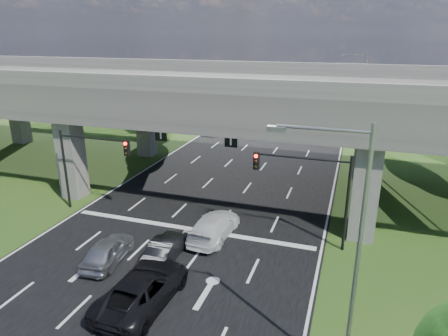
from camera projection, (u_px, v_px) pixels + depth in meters
The scene contains 19 objects.
ground at pixel (165, 255), 23.82m from camera, with size 160.00×160.00×0.00m, color #294D18.
road at pixel (220, 194), 32.80m from camera, with size 18.00×120.00×0.03m, color black.
overpass at pixel (228, 94), 32.05m from camera, with size 80.00×15.00×10.00m.
warehouse at pixel (115, 104), 62.39m from camera, with size 20.00×10.00×4.00m, color #9E9E99.
signal_right at pixel (311, 182), 23.68m from camera, with size 5.76×0.54×6.00m.
signal_left at pixel (88, 157), 28.35m from camera, with size 5.76×0.54×6.00m.
streetlight_near at pixel (347, 242), 13.54m from camera, with size 3.38×0.25×10.00m.
streetlight_far at pixel (358, 103), 40.49m from camera, with size 3.38×0.25×10.00m.
streetlight_beyond at pixel (360, 84), 54.86m from camera, with size 3.38×0.25×10.00m.
tree_left_near at pixel (156, 98), 49.80m from camera, with size 4.50×4.50×7.80m.
tree_left_mid at pixel (163, 94), 58.09m from camera, with size 3.91×3.90×6.76m.
tree_left_far at pixel (208, 82), 63.77m from camera, with size 4.80×4.80×8.32m.
tree_right_near at pixel (386, 111), 43.64m from camera, with size 4.20×4.20×7.28m.
tree_right_mid at pixel (408, 103), 50.03m from camera, with size 3.91×3.90×6.76m.
tree_right_far at pixel (373, 89), 58.21m from camera, with size 4.50×4.50×7.80m.
car_silver at pixel (108, 251), 22.85m from camera, with size 1.71×4.25×1.45m, color #B3B5BB.
car_dark at pixel (166, 248), 23.22m from camera, with size 1.43×4.10×1.35m, color black.
car_white at pixel (214, 226), 25.66m from camera, with size 2.15×5.30×1.54m, color silver.
car_trailing at pixel (143, 289), 19.27m from camera, with size 2.72×5.91×1.64m, color black.
Camera 1 is at (9.91, -18.71, 12.60)m, focal length 32.00 mm.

